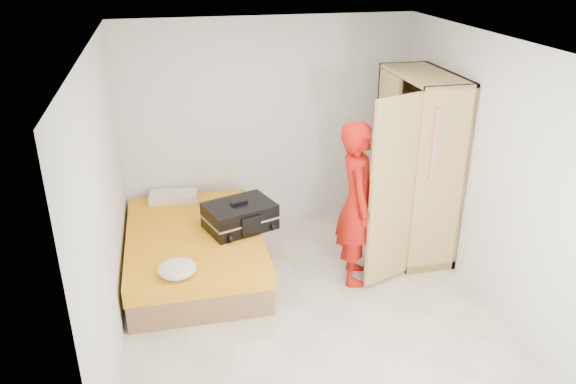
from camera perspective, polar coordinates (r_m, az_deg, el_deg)
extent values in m
plane|color=beige|center=(5.80, 1.94, -11.39)|extent=(4.00, 4.00, 0.00)
plane|color=white|center=(4.79, 2.39, 14.86)|extent=(4.00, 4.00, 0.00)
cube|color=white|center=(6.99, -2.00, 6.88)|extent=(3.60, 0.02, 2.60)
cube|color=white|center=(3.51, 10.56, -12.41)|extent=(3.60, 0.02, 2.60)
cube|color=white|center=(5.05, -18.06, -1.35)|extent=(0.02, 4.00, 2.60)
cube|color=white|center=(5.85, 19.48, 1.97)|extent=(0.02, 4.00, 2.60)
cube|color=olive|center=(6.34, -9.39, -6.74)|extent=(1.40, 2.00, 0.30)
cube|color=orange|center=(6.22, -9.54, -4.76)|extent=(1.42, 2.02, 0.20)
cube|color=tan|center=(6.65, 15.06, 2.83)|extent=(0.04, 1.20, 2.10)
cube|color=tan|center=(6.05, 15.21, 0.69)|extent=(0.58, 0.04, 2.10)
cube|color=tan|center=(7.02, 10.99, 4.37)|extent=(0.58, 0.04, 2.10)
cube|color=tan|center=(6.24, 13.83, 11.51)|extent=(0.58, 1.20, 0.04)
cube|color=#A88A48|center=(6.95, 12.19, -5.03)|extent=(0.58, 1.20, 0.10)
cube|color=tan|center=(6.68, 9.78, 3.43)|extent=(0.04, 0.59, 2.00)
cube|color=tan|center=(5.75, 10.57, -0.11)|extent=(0.56, 0.25, 2.00)
cylinder|color=#B2B2B7|center=(6.27, 13.68, 10.08)|extent=(0.02, 1.10, 0.02)
imported|color=#B70E0B|center=(5.85, 7.06, -1.19)|extent=(0.57, 0.73, 1.77)
cube|color=black|center=(6.13, -4.93, -2.42)|extent=(0.84, 0.71, 0.28)
cube|color=black|center=(6.06, -4.98, -1.09)|extent=(0.19, 0.11, 0.03)
ellipsoid|color=white|center=(5.40, -11.21, -7.65)|extent=(0.36, 0.36, 0.14)
cube|color=white|center=(6.92, -11.57, -0.46)|extent=(0.59, 0.34, 0.10)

